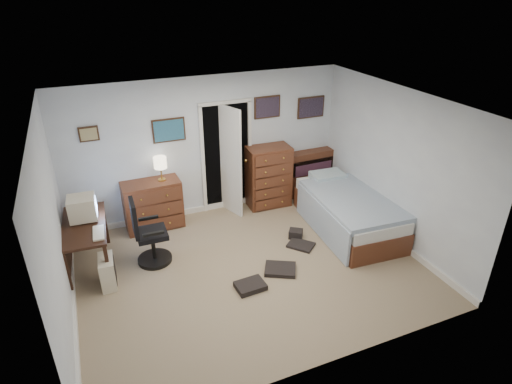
% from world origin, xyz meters
% --- Properties ---
extents(floor, '(5.00, 4.00, 0.02)m').
position_xyz_m(floor, '(0.00, 0.00, -0.01)').
color(floor, tan).
rests_on(floor, ground).
extents(computer_desk, '(0.68, 1.33, 0.75)m').
position_xyz_m(computer_desk, '(-2.29, 0.96, 0.57)').
color(computer_desk, black).
rests_on(computer_desk, floor).
extents(crt_monitor, '(0.41, 0.38, 0.36)m').
position_xyz_m(crt_monitor, '(-2.18, 1.11, 0.93)').
color(crt_monitor, beige).
rests_on(crt_monitor, computer_desk).
extents(keyboard, '(0.17, 0.41, 0.02)m').
position_xyz_m(keyboard, '(-2.02, 0.61, 0.76)').
color(keyboard, beige).
rests_on(keyboard, computer_desk).
extents(pc_tower, '(0.23, 0.43, 0.45)m').
position_xyz_m(pc_tower, '(-2.00, 0.41, 0.22)').
color(pc_tower, beige).
rests_on(pc_tower, floor).
extents(office_chair, '(0.54, 0.54, 1.08)m').
position_xyz_m(office_chair, '(-1.35, 0.74, 0.42)').
color(office_chair, black).
rests_on(office_chair, floor).
extents(media_stack, '(0.17, 0.17, 0.83)m').
position_xyz_m(media_stack, '(-2.32, 1.70, 0.42)').
color(media_stack, maroon).
rests_on(media_stack, floor).
extents(low_dresser, '(0.98, 0.51, 0.86)m').
position_xyz_m(low_dresser, '(-1.09, 1.77, 0.43)').
color(low_dresser, '#5B301C').
rests_on(low_dresser, floor).
extents(table_lamp, '(0.22, 0.22, 0.42)m').
position_xyz_m(table_lamp, '(-0.89, 1.77, 1.17)').
color(table_lamp, gold).
rests_on(table_lamp, low_dresser).
extents(doorway, '(0.96, 1.12, 2.05)m').
position_xyz_m(doorway, '(0.35, 2.27, 1.00)').
color(doorway, black).
rests_on(doorway, floor).
extents(tall_dresser, '(0.82, 0.51, 1.17)m').
position_xyz_m(tall_dresser, '(1.09, 1.75, 0.59)').
color(tall_dresser, '#5B301C').
rests_on(tall_dresser, floor).
extents(headboard_bookcase, '(1.01, 0.29, 0.91)m').
position_xyz_m(headboard_bookcase, '(2.05, 1.86, 0.48)').
color(headboard_bookcase, '#5B301C').
rests_on(headboard_bookcase, floor).
extents(bed, '(1.28, 2.22, 0.71)m').
position_xyz_m(bed, '(1.98, 0.42, 0.33)').
color(bed, '#5B301C').
rests_on(bed, floor).
extents(wall_posters, '(4.38, 0.04, 0.60)m').
position_xyz_m(wall_posters, '(0.57, 1.98, 1.75)').
color(wall_posters, '#331E11').
rests_on(wall_posters, floor).
extents(floor_clutter, '(1.62, 1.23, 0.14)m').
position_xyz_m(floor_clutter, '(0.42, -0.10, 0.04)').
color(floor_clutter, black).
rests_on(floor_clutter, floor).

